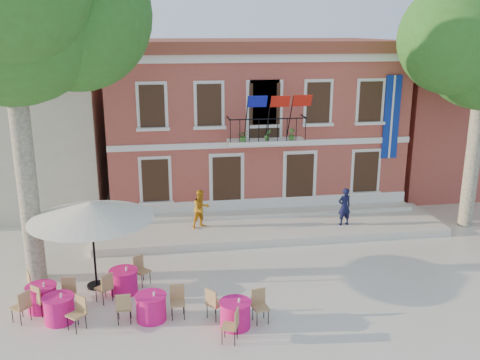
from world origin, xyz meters
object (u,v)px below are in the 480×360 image
object	(u,v)px
cafe_table_1	(151,306)
cafe_table_4	(235,313)
plane_tree_west	(7,5)
cafe_table_3	(42,296)
cafe_table_2	(59,308)
cafe_table_0	(124,280)
pedestrian_orange	(201,209)
pedestrian_navy	(344,207)
patio_umbrella	(91,211)

from	to	relation	value
cafe_table_1	cafe_table_4	distance (m)	2.42
plane_tree_west	cafe_table_3	distance (m)	8.50
cafe_table_2	cafe_table_0	bearing A→B (deg)	40.70
cafe_table_0	pedestrian_orange	bearing A→B (deg)	58.46
pedestrian_navy	pedestrian_orange	bearing A→B (deg)	-16.89
pedestrian_orange	cafe_table_1	size ratio (longest dim) A/B	0.81
pedestrian_navy	cafe_table_3	world-z (taller)	pedestrian_navy
patio_umbrella	cafe_table_1	distance (m)	3.62
plane_tree_west	cafe_table_4	world-z (taller)	plane_tree_west
cafe_table_4	cafe_table_0	bearing A→B (deg)	141.49
plane_tree_west	cafe_table_0	xyz separation A→B (m)	(2.90, -1.42, -8.22)
pedestrian_navy	cafe_table_2	size ratio (longest dim) A/B	0.92
cafe_table_0	cafe_table_2	bearing A→B (deg)	-139.30
pedestrian_orange	cafe_table_4	size ratio (longest dim) A/B	0.85
plane_tree_west	patio_umbrella	bearing A→B (deg)	-23.26
plane_tree_west	pedestrian_navy	world-z (taller)	plane_tree_west
cafe_table_1	cafe_table_3	world-z (taller)	same
pedestrian_navy	cafe_table_0	size ratio (longest dim) A/B	0.90
cafe_table_0	cafe_table_4	size ratio (longest dim) A/B	0.93
pedestrian_orange	cafe_table_4	distance (m)	7.14
cafe_table_0	cafe_table_4	distance (m)	4.03
cafe_table_2	cafe_table_1	bearing A→B (deg)	-6.73
pedestrian_orange	cafe_table_0	bearing A→B (deg)	-148.14
pedestrian_navy	cafe_table_2	distance (m)	11.66
patio_umbrella	cafe_table_3	distance (m)	2.86
pedestrian_navy	pedestrian_orange	size ratio (longest dim) A/B	0.99
pedestrian_navy	cafe_table_3	xyz separation A→B (m)	(-10.88, -4.72, -0.65)
plane_tree_west	pedestrian_orange	distance (m)	9.99
cafe_table_1	cafe_table_4	size ratio (longest dim) A/B	1.04
plane_tree_west	cafe_table_1	size ratio (longest dim) A/B	6.07
patio_umbrella	cafe_table_1	xyz separation A→B (m)	(1.76, -2.33, -2.14)
patio_umbrella	cafe_table_3	xyz separation A→B (m)	(-1.41, -1.28, -2.14)
pedestrian_navy	patio_umbrella	bearing A→B (deg)	8.93
cafe_table_0	cafe_table_4	bearing A→B (deg)	-38.51
patio_umbrella	cafe_table_4	distance (m)	5.52
patio_umbrella	cafe_table_1	size ratio (longest dim) A/B	1.99
plane_tree_west	pedestrian_orange	size ratio (longest dim) A/B	7.48
cafe_table_3	plane_tree_west	bearing A→B (deg)	105.23
patio_umbrella	cafe_table_4	bearing A→B (deg)	-37.11
plane_tree_west	cafe_table_4	bearing A→B (deg)	-32.98
cafe_table_0	cafe_table_1	xyz separation A→B (m)	(0.85, -1.77, 0.00)
cafe_table_0	cafe_table_2	world-z (taller)	same
patio_umbrella	pedestrian_orange	distance (m)	5.68
cafe_table_4	cafe_table_1	bearing A→B (deg)	162.26
plane_tree_west	cafe_table_2	world-z (taller)	plane_tree_west
pedestrian_navy	cafe_table_1	size ratio (longest dim) A/B	0.81
cafe_table_2	cafe_table_4	distance (m)	4.97
pedestrian_navy	pedestrian_orange	world-z (taller)	pedestrian_orange
pedestrian_navy	cafe_table_0	xyz separation A→B (m)	(-8.56, -4.00, -0.65)
plane_tree_west	cafe_table_4	size ratio (longest dim) A/B	6.34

